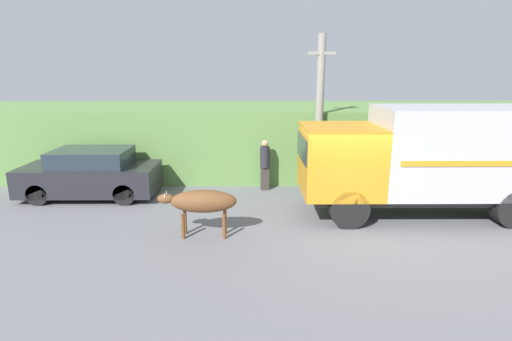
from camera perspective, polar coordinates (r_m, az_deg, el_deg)
The scene contains 7 objects.
ground_plane at distance 11.14m, azimuth 12.65°, elevation -7.47°, with size 60.00×60.00×0.00m, color slate.
hillside_embankment at distance 16.82m, azimuth 8.13°, elevation 4.68°, with size 32.00×5.33×2.62m.
cargo_truck at distance 12.11m, azimuth 23.90°, elevation 1.88°, with size 6.98×2.28×3.08m.
brown_cow at distance 9.90m, azimuth -7.74°, elevation -4.47°, with size 1.95×0.57×1.20m.
parked_suv at distance 13.96m, azimuth -22.56°, elevation -0.49°, with size 4.27×1.85×1.58m.
pedestrian_on_hill at distance 13.64m, azimuth 1.28°, elevation 1.15°, with size 0.35×0.35×1.75m.
utility_pole at distance 13.74m, azimuth 9.05°, elevation 8.37°, with size 0.90×0.26×5.19m.
Camera 1 is at (-2.50, -10.08, 4.05)m, focal length 28.00 mm.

